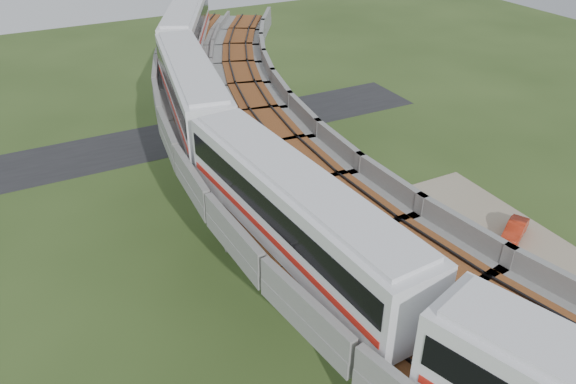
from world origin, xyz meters
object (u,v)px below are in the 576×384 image
car_red (515,230)px  car_white (462,299)px  car_dark (424,264)px  metro_train (275,135)px

car_red → car_white: bearing=-94.4°
car_red → car_dark: bearing=-118.4°
car_dark → metro_train: bearing=85.0°
metro_train → car_dark: metro_train is taller
car_white → car_dark: 4.04m
metro_train → car_dark: size_ratio=15.31×
metro_train → car_dark: bearing=-6.6°
metro_train → car_red: 22.81m
car_white → car_red: size_ratio=1.03×
car_white → car_red: 9.92m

